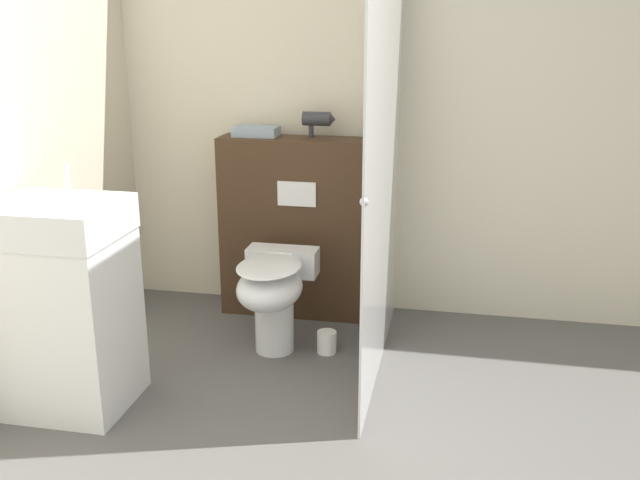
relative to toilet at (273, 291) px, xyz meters
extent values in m
cube|color=beige|center=(0.23, 0.76, 0.90)|extent=(8.00, 0.06, 2.50)
cube|color=#3D2819|center=(0.03, 0.56, 0.18)|extent=(0.95, 0.24, 1.06)
cube|color=white|center=(0.03, 0.44, 0.42)|extent=(0.22, 0.01, 0.14)
cube|color=silver|center=(0.57, -0.01, 0.72)|extent=(0.01, 1.47, 2.13)
sphere|color=#B2B2B7|center=(0.57, -0.71, 0.68)|extent=(0.04, 0.04, 0.04)
cylinder|color=white|center=(0.00, 0.02, -0.16)|extent=(0.21, 0.21, 0.36)
ellipsoid|color=white|center=(0.00, -0.06, 0.04)|extent=(0.33, 0.44, 0.21)
ellipsoid|color=white|center=(0.00, -0.06, 0.16)|extent=(0.33, 0.43, 0.02)
cube|color=white|center=(0.00, 0.21, 0.09)|extent=(0.38, 0.15, 0.15)
cube|color=white|center=(-0.77, -0.70, 0.05)|extent=(0.54, 0.47, 0.80)
cube|color=white|center=(-0.77, -0.70, 0.53)|extent=(0.55, 0.48, 0.16)
cylinder|color=silver|center=(-0.77, -0.57, 0.68)|extent=(0.02, 0.02, 0.14)
cylinder|color=#2D2D33|center=(0.11, 0.59, 0.82)|extent=(0.16, 0.08, 0.08)
cone|color=#2D2D33|center=(0.20, 0.59, 0.82)|extent=(0.03, 0.07, 0.07)
cylinder|color=#2D2D33|center=(0.08, 0.59, 0.76)|extent=(0.03, 0.03, 0.10)
cube|color=#8C9EAD|center=(-0.24, 0.58, 0.74)|extent=(0.25, 0.15, 0.06)
cylinder|color=white|center=(0.28, 0.04, -0.29)|extent=(0.10, 0.10, 0.12)
camera|label=1|loc=(0.92, -3.35, 1.34)|focal=40.00mm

